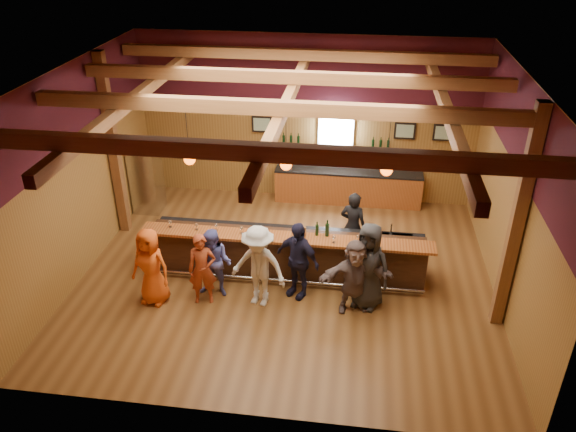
{
  "coord_description": "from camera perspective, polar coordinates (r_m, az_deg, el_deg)",
  "views": [
    {
      "loc": [
        1.42,
        -10.27,
        7.25
      ],
      "look_at": [
        0.0,
        0.3,
        1.35
      ],
      "focal_mm": 35.0,
      "sensor_mm": 36.0,
      "label": 1
    }
  ],
  "objects": [
    {
      "name": "customer_dark",
      "position": [
        11.37,
        8.12,
        -5.07
      ],
      "size": [
        1.07,
        0.88,
        1.89
      ],
      "primitive_type": "imported",
      "rotation": [
        0.0,
        0.0,
        -0.34
      ],
      "color": "#262628",
      "rests_on": "ground"
    },
    {
      "name": "customer_brown",
      "position": [
        11.28,
        6.78,
        -6.1
      ],
      "size": [
        1.58,
        0.84,
        1.63
      ],
      "primitive_type": "imported",
      "rotation": [
        0.0,
        0.0,
        0.25
      ],
      "color": "#655251",
      "rests_on": "ground"
    },
    {
      "name": "bottle_b",
      "position": [
        11.89,
        4.0,
        -1.4
      ],
      "size": [
        0.08,
        0.08,
        0.38
      ],
      "color": "black",
      "rests_on": "bar_counter"
    },
    {
      "name": "glass_c",
      "position": [
        12.17,
        -7.29,
        -0.97
      ],
      "size": [
        0.07,
        0.07,
        0.17
      ],
      "color": "silver",
      "rests_on": "bar_counter"
    },
    {
      "name": "bar_counter",
      "position": [
        12.48,
        -0.02,
        -3.66
      ],
      "size": [
        6.3,
        1.07,
        1.11
      ],
      "color": "black",
      "rests_on": "ground"
    },
    {
      "name": "ice_bucket",
      "position": [
        11.89,
        1.36,
        -1.54
      ],
      "size": [
        0.2,
        0.2,
        0.22
      ],
      "primitive_type": "cylinder",
      "color": "brown",
      "rests_on": "bar_counter"
    },
    {
      "name": "stainless_fridge",
      "position": [
        15.38,
        -14.17,
        3.63
      ],
      "size": [
        0.7,
        0.7,
        1.8
      ],
      "primitive_type": "cube",
      "color": "silver",
      "rests_on": "ground"
    },
    {
      "name": "glass_a",
      "position": [
        12.46,
        -11.89,
        -0.61
      ],
      "size": [
        0.08,
        0.08,
        0.17
      ],
      "color": "silver",
      "rests_on": "bar_counter"
    },
    {
      "name": "customer_white",
      "position": [
        11.33,
        -3.02,
        -5.14
      ],
      "size": [
        1.3,
        0.94,
        1.81
      ],
      "primitive_type": "imported",
      "rotation": [
        0.0,
        0.0,
        -0.25
      ],
      "color": "beige",
      "rests_on": "ground"
    },
    {
      "name": "bartender",
      "position": [
        12.9,
        6.61,
        -1.04
      ],
      "size": [
        0.71,
        0.57,
        1.69
      ],
      "primitive_type": "imported",
      "rotation": [
        0.0,
        0.0,
        2.83
      ],
      "color": "black",
      "rests_on": "ground"
    },
    {
      "name": "room",
      "position": [
        11.18,
        -0.17,
        7.78
      ],
      "size": [
        9.04,
        9.0,
        4.52
      ],
      "color": "brown",
      "rests_on": "ground"
    },
    {
      "name": "pendant_lights",
      "position": [
        11.32,
        -0.2,
        5.29
      ],
      "size": [
        4.24,
        0.24,
        1.37
      ],
      "color": "black",
      "rests_on": "room"
    },
    {
      "name": "glass_e",
      "position": [
        11.97,
        -3.05,
        -1.25
      ],
      "size": [
        0.08,
        0.08,
        0.18
      ],
      "color": "silver",
      "rests_on": "bar_counter"
    },
    {
      "name": "bottle_a",
      "position": [
        11.91,
        2.96,
        -1.42
      ],
      "size": [
        0.07,
        0.07,
        0.32
      ],
      "color": "black",
      "rests_on": "bar_counter"
    },
    {
      "name": "glass_h",
      "position": [
        11.77,
        8.47,
        -2.12
      ],
      "size": [
        0.08,
        0.08,
        0.18
      ],
      "color": "silver",
      "rests_on": "bar_counter"
    },
    {
      "name": "wine_shelves",
      "position": [
        15.24,
        4.82,
        7.17
      ],
      "size": [
        3.0,
        0.18,
        0.3
      ],
      "color": "brown",
      "rests_on": "room"
    },
    {
      "name": "framed_pictures",
      "position": [
        15.11,
        8.23,
        8.72
      ],
      "size": [
        5.35,
        0.05,
        0.45
      ],
      "color": "black",
      "rests_on": "room"
    },
    {
      "name": "customer_denim",
      "position": [
        11.74,
        -7.47,
        -4.82
      ],
      "size": [
        0.8,
        0.64,
        1.55
      ],
      "primitive_type": "imported",
      "rotation": [
        0.0,
        0.0,
        -0.08
      ],
      "color": "#5357A6",
      "rests_on": "ground"
    },
    {
      "name": "window",
      "position": [
        15.15,
        4.9,
        8.77
      ],
      "size": [
        0.95,
        0.09,
        0.95
      ],
      "color": "silver",
      "rests_on": "room"
    },
    {
      "name": "glass_b",
      "position": [
        12.26,
        -9.29,
        -0.92
      ],
      "size": [
        0.07,
        0.07,
        0.16
      ],
      "color": "silver",
      "rests_on": "bar_counter"
    },
    {
      "name": "glass_f",
      "position": [
        11.67,
        4.69,
        -2.19
      ],
      "size": [
        0.08,
        0.08,
        0.17
      ],
      "color": "silver",
      "rests_on": "bar_counter"
    },
    {
      "name": "glass_d",
      "position": [
        11.99,
        -4.74,
        -1.26
      ],
      "size": [
        0.08,
        0.08,
        0.18
      ],
      "color": "silver",
      "rests_on": "bar_counter"
    },
    {
      "name": "customer_navy",
      "position": [
        11.59,
        0.97,
        -4.47
      ],
      "size": [
        1.1,
        0.86,
        1.74
      ],
      "primitive_type": "imported",
      "rotation": [
        0.0,
        0.0,
        -0.5
      ],
      "color": "#1A1A34",
      "rests_on": "ground"
    },
    {
      "name": "back_bar_cabinet",
      "position": [
        15.55,
        6.09,
        2.94
      ],
      "size": [
        4.0,
        0.52,
        0.95
      ],
      "color": "brown",
      "rests_on": "ground"
    },
    {
      "name": "glass_g",
      "position": [
        11.77,
        7.11,
        -2.09
      ],
      "size": [
        0.07,
        0.07,
        0.16
      ],
      "color": "silver",
      "rests_on": "bar_counter"
    },
    {
      "name": "customer_orange",
      "position": [
        11.75,
        -13.77,
        -5.02
      ],
      "size": [
        0.92,
        0.69,
        1.7
      ],
      "primitive_type": "imported",
      "rotation": [
        0.0,
        0.0,
        -0.2
      ],
      "color": "#DA5014",
      "rests_on": "ground"
    },
    {
      "name": "customer_redvest",
      "position": [
        11.58,
        -8.7,
        -5.38
      ],
      "size": [
        0.64,
        0.49,
        1.57
      ],
      "primitive_type": "imported",
      "rotation": [
        0.0,
        0.0,
        0.21
      ],
      "color": "#96381B",
      "rests_on": "ground"
    }
  ]
}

